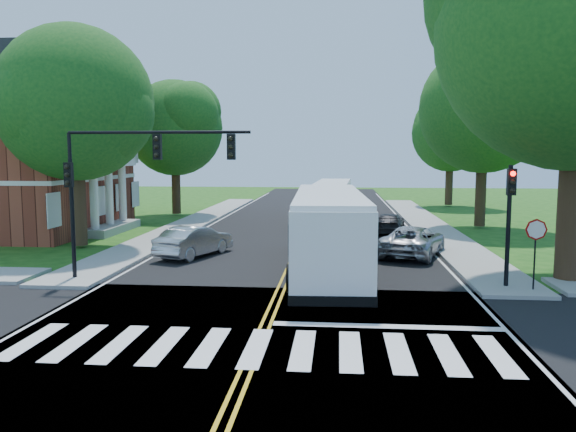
# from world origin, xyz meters

# --- Properties ---
(ground) EXTENTS (140.00, 140.00, 0.00)m
(ground) POSITION_xyz_m (0.00, 0.00, 0.00)
(ground) COLOR #184912
(ground) RESTS_ON ground
(road) EXTENTS (14.00, 96.00, 0.01)m
(road) POSITION_xyz_m (0.00, 18.00, 0.01)
(road) COLOR black
(road) RESTS_ON ground
(cross_road) EXTENTS (60.00, 12.00, 0.01)m
(cross_road) POSITION_xyz_m (0.00, 0.00, 0.01)
(cross_road) COLOR black
(cross_road) RESTS_ON ground
(center_line) EXTENTS (0.36, 70.00, 0.01)m
(center_line) POSITION_xyz_m (0.00, 22.00, 0.01)
(center_line) COLOR gold
(center_line) RESTS_ON road
(edge_line_w) EXTENTS (0.12, 70.00, 0.01)m
(edge_line_w) POSITION_xyz_m (-6.80, 22.00, 0.01)
(edge_line_w) COLOR silver
(edge_line_w) RESTS_ON road
(edge_line_e) EXTENTS (0.12, 70.00, 0.01)m
(edge_line_e) POSITION_xyz_m (6.80, 22.00, 0.01)
(edge_line_e) COLOR silver
(edge_line_e) RESTS_ON road
(crosswalk) EXTENTS (12.60, 3.00, 0.01)m
(crosswalk) POSITION_xyz_m (0.00, -0.50, 0.02)
(crosswalk) COLOR silver
(crosswalk) RESTS_ON road
(stop_bar) EXTENTS (6.60, 0.40, 0.01)m
(stop_bar) POSITION_xyz_m (3.50, 1.60, 0.02)
(stop_bar) COLOR silver
(stop_bar) RESTS_ON road
(sidewalk_nw) EXTENTS (2.60, 40.00, 0.15)m
(sidewalk_nw) POSITION_xyz_m (-8.30, 25.00, 0.07)
(sidewalk_nw) COLOR gray
(sidewalk_nw) RESTS_ON ground
(sidewalk_ne) EXTENTS (2.60, 40.00, 0.15)m
(sidewalk_ne) POSITION_xyz_m (8.30, 25.00, 0.07)
(sidewalk_ne) COLOR gray
(sidewalk_ne) RESTS_ON ground
(tree_west_near) EXTENTS (8.00, 8.00, 11.40)m
(tree_west_near) POSITION_xyz_m (-11.50, 14.00, 7.53)
(tree_west_near) COLOR #382016
(tree_west_near) RESTS_ON ground
(tree_west_far) EXTENTS (7.60, 7.60, 10.67)m
(tree_west_far) POSITION_xyz_m (-11.00, 30.00, 7.00)
(tree_west_far) COLOR #382016
(tree_west_far) RESTS_ON ground
(tree_east_mid) EXTENTS (8.40, 8.40, 11.93)m
(tree_east_mid) POSITION_xyz_m (11.50, 24.00, 7.86)
(tree_east_mid) COLOR #382016
(tree_east_mid) RESTS_ON ground
(tree_east_far) EXTENTS (7.20, 7.20, 10.34)m
(tree_east_far) POSITION_xyz_m (12.50, 40.00, 6.86)
(tree_east_far) COLOR #382016
(tree_east_far) RESTS_ON ground
(signal_nw) EXTENTS (7.15, 0.46, 5.66)m
(signal_nw) POSITION_xyz_m (-5.86, 6.43, 4.38)
(signal_nw) COLOR black
(signal_nw) RESTS_ON ground
(signal_ne) EXTENTS (0.30, 0.46, 4.40)m
(signal_ne) POSITION_xyz_m (8.20, 6.44, 2.96)
(signal_ne) COLOR black
(signal_ne) RESTS_ON ground
(stop_sign) EXTENTS (0.76, 0.08, 2.53)m
(stop_sign) POSITION_xyz_m (9.00, 5.98, 2.03)
(stop_sign) COLOR black
(stop_sign) RESTS_ON ground
(bus_lead) EXTENTS (3.49, 12.94, 3.33)m
(bus_lead) POSITION_xyz_m (1.67, 9.27, 1.77)
(bus_lead) COLOR silver
(bus_lead) RESTS_ON road
(bus_follow) EXTENTS (3.10, 11.33, 2.90)m
(bus_follow) POSITION_xyz_m (1.63, 27.35, 1.54)
(bus_follow) COLOR silver
(bus_follow) RESTS_ON road
(hatchback) EXTENTS (3.10, 4.79, 1.49)m
(hatchback) POSITION_xyz_m (-4.86, 12.05, 0.76)
(hatchback) COLOR #B3B6BB
(hatchback) RESTS_ON road
(suv) EXTENTS (4.05, 5.76, 1.46)m
(suv) POSITION_xyz_m (5.69, 13.14, 0.74)
(suv) COLOR #ADAFB4
(suv) RESTS_ON road
(dark_sedan) EXTENTS (2.34, 4.46, 1.23)m
(dark_sedan) POSITION_xyz_m (5.27, 21.03, 0.63)
(dark_sedan) COLOR black
(dark_sedan) RESTS_ON road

